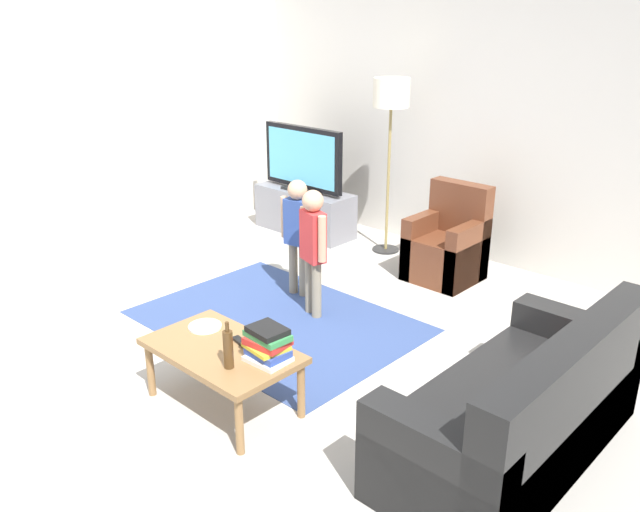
{
  "coord_description": "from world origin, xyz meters",
  "views": [
    {
      "loc": [
        3.18,
        -2.79,
        2.42
      ],
      "look_at": [
        0.0,
        0.6,
        0.65
      ],
      "focal_mm": 36.79,
      "sensor_mm": 36.0,
      "label": 1
    }
  ],
  "objects_px": {
    "couch": "(527,415)",
    "book_stack": "(268,344)",
    "tv_stand": "(305,211)",
    "bottle": "(228,349)",
    "coffee_table": "(222,355)",
    "armchair": "(448,248)",
    "floor_lamp": "(391,102)",
    "child_near_tv": "(298,227)",
    "child_center": "(313,242)",
    "plate": "(205,326)",
    "tv": "(303,159)",
    "tv_remote": "(241,342)"
  },
  "relations": [
    {
      "from": "floor_lamp",
      "to": "child_near_tv",
      "type": "height_order",
      "value": "floor_lamp"
    },
    {
      "from": "child_center",
      "to": "tv_remote",
      "type": "height_order",
      "value": "child_center"
    },
    {
      "from": "tv",
      "to": "floor_lamp",
      "type": "xyz_separation_m",
      "value": [
        1.06,
        0.17,
        0.7
      ]
    },
    {
      "from": "book_stack",
      "to": "bottle",
      "type": "height_order",
      "value": "bottle"
    },
    {
      "from": "floor_lamp",
      "to": "plate",
      "type": "distance_m",
      "value": 3.2
    },
    {
      "from": "bottle",
      "to": "tv_remote",
      "type": "relative_size",
      "value": 1.75
    },
    {
      "from": "bottle",
      "to": "plate",
      "type": "distance_m",
      "value": 0.58
    },
    {
      "from": "armchair",
      "to": "child_center",
      "type": "xyz_separation_m",
      "value": [
        -0.37,
        -1.45,
        0.35
      ]
    },
    {
      "from": "child_near_tv",
      "to": "coffee_table",
      "type": "distance_m",
      "value": 1.84
    },
    {
      "from": "bottle",
      "to": "armchair",
      "type": "bearing_deg",
      "value": 97.02
    },
    {
      "from": "couch",
      "to": "book_stack",
      "type": "distance_m",
      "value": 1.54
    },
    {
      "from": "tv_stand",
      "to": "bottle",
      "type": "distance_m",
      "value": 3.78
    },
    {
      "from": "tv",
      "to": "book_stack",
      "type": "xyz_separation_m",
      "value": [
        2.39,
        -2.74,
        -0.33
      ]
    },
    {
      "from": "tv_stand",
      "to": "bottle",
      "type": "height_order",
      "value": "bottle"
    },
    {
      "from": "tv_stand",
      "to": "coffee_table",
      "type": "xyz_separation_m",
      "value": [
        2.08,
        -2.86,
        0.13
      ]
    },
    {
      "from": "bottle",
      "to": "tv_stand",
      "type": "bearing_deg",
      "value": 127.64
    },
    {
      "from": "floor_lamp",
      "to": "tv",
      "type": "bearing_deg",
      "value": -170.7
    },
    {
      "from": "child_near_tv",
      "to": "book_stack",
      "type": "relative_size",
      "value": 3.67
    },
    {
      "from": "tv_stand",
      "to": "child_near_tv",
      "type": "relative_size",
      "value": 1.14
    },
    {
      "from": "couch",
      "to": "armchair",
      "type": "distance_m",
      "value": 2.69
    },
    {
      "from": "tv_stand",
      "to": "child_near_tv",
      "type": "xyz_separation_m",
      "value": [
        1.18,
        -1.28,
        0.39
      ]
    },
    {
      "from": "armchair",
      "to": "coffee_table",
      "type": "bearing_deg",
      "value": -87.11
    },
    {
      "from": "tv_remote",
      "to": "plate",
      "type": "bearing_deg",
      "value": -165.53
    },
    {
      "from": "bottle",
      "to": "plate",
      "type": "height_order",
      "value": "bottle"
    },
    {
      "from": "armchair",
      "to": "floor_lamp",
      "type": "bearing_deg",
      "value": 167.75
    },
    {
      "from": "tv_stand",
      "to": "coffee_table",
      "type": "distance_m",
      "value": 3.54
    },
    {
      "from": "coffee_table",
      "to": "tv",
      "type": "bearing_deg",
      "value": 126.21
    },
    {
      "from": "bottle",
      "to": "plate",
      "type": "bearing_deg",
      "value": 157.06
    },
    {
      "from": "child_near_tv",
      "to": "tv_remote",
      "type": "height_order",
      "value": "child_near_tv"
    },
    {
      "from": "armchair",
      "to": "floor_lamp",
      "type": "distance_m",
      "value": 1.54
    },
    {
      "from": "floor_lamp",
      "to": "child_center",
      "type": "relative_size",
      "value": 1.66
    },
    {
      "from": "child_center",
      "to": "plate",
      "type": "distance_m",
      "value": 1.3
    },
    {
      "from": "tv",
      "to": "child_center",
      "type": "height_order",
      "value": "tv"
    },
    {
      "from": "couch",
      "to": "child_center",
      "type": "relative_size",
      "value": 1.67
    },
    {
      "from": "couch",
      "to": "plate",
      "type": "xyz_separation_m",
      "value": [
        -1.96,
        -0.72,
        0.14
      ]
    },
    {
      "from": "armchair",
      "to": "floor_lamp",
      "type": "xyz_separation_m",
      "value": [
        -0.88,
        0.19,
        1.25
      ]
    },
    {
      "from": "couch",
      "to": "bottle",
      "type": "height_order",
      "value": "couch"
    },
    {
      "from": "child_center",
      "to": "bottle",
      "type": "xyz_separation_m",
      "value": [
        0.74,
        -1.49,
        -0.1
      ]
    },
    {
      "from": "tv",
      "to": "child_near_tv",
      "type": "relative_size",
      "value": 1.05
    },
    {
      "from": "floor_lamp",
      "to": "coffee_table",
      "type": "bearing_deg",
      "value": -71.23
    },
    {
      "from": "armchair",
      "to": "tv_remote",
      "type": "height_order",
      "value": "armchair"
    },
    {
      "from": "tv",
      "to": "coffee_table",
      "type": "xyz_separation_m",
      "value": [
        2.08,
        -2.84,
        -0.48
      ]
    },
    {
      "from": "couch",
      "to": "child_center",
      "type": "distance_m",
      "value": 2.27
    },
    {
      "from": "tv_stand",
      "to": "child_near_tv",
      "type": "distance_m",
      "value": 1.78
    },
    {
      "from": "floor_lamp",
      "to": "book_stack",
      "type": "distance_m",
      "value": 3.36
    },
    {
      "from": "tv_stand",
      "to": "book_stack",
      "type": "xyz_separation_m",
      "value": [
        2.39,
        -2.76,
        0.28
      ]
    },
    {
      "from": "floor_lamp",
      "to": "tv_stand",
      "type": "bearing_deg",
      "value": -171.81
    },
    {
      "from": "couch",
      "to": "child_near_tv",
      "type": "xyz_separation_m",
      "value": [
        -2.56,
        0.76,
        0.34
      ]
    },
    {
      "from": "book_stack",
      "to": "coffee_table",
      "type": "bearing_deg",
      "value": -161.77
    },
    {
      "from": "bottle",
      "to": "child_center",
      "type": "bearing_deg",
      "value": 116.3
    }
  ]
}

